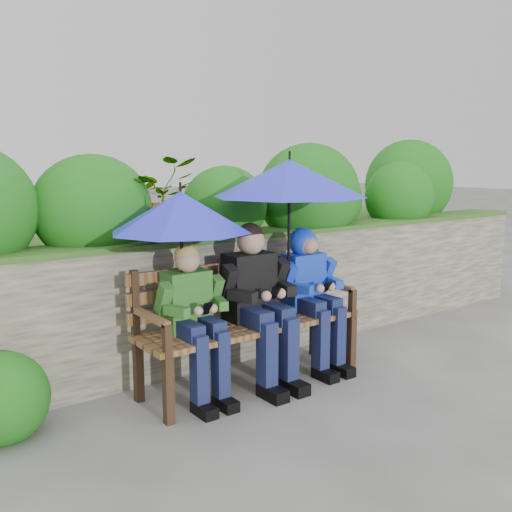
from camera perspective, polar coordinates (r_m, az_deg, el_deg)
ground at (r=4.19m, az=0.84°, el=-13.12°), size 60.00×60.00×0.00m
garden_backdrop at (r=5.28m, az=-9.51°, el=-0.93°), size 8.00×2.88×1.90m
park_bench at (r=4.17m, az=-1.00°, el=-5.77°), size 1.71×0.50×0.90m
boy_left at (r=3.83m, az=-6.22°, el=-5.76°), size 0.46×0.53×1.07m
boy_middle at (r=4.09m, az=0.19°, el=-4.09°), size 0.54×0.62×1.17m
boy_right at (r=4.43m, az=5.46°, el=-2.94°), size 0.48×0.59×1.10m
umbrella_left at (r=3.75m, az=-7.52°, el=4.38°), size 0.94×0.94×0.79m
umbrella_right at (r=4.23m, az=3.36°, el=7.74°), size 1.15×1.15×0.98m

